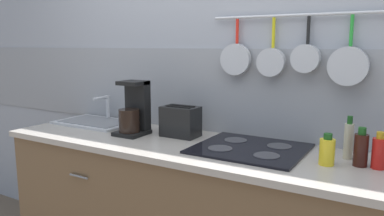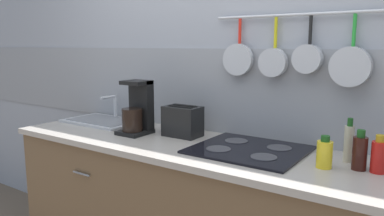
{
  "view_description": "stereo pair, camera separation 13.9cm",
  "coord_description": "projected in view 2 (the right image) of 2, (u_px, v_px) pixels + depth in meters",
  "views": [
    {
      "loc": [
        1.01,
        -1.76,
        1.49
      ],
      "look_at": [
        -0.03,
        0.0,
        1.14
      ],
      "focal_mm": 35.0,
      "sensor_mm": 36.0,
      "label": 1
    },
    {
      "loc": [
        1.13,
        -1.69,
        1.49
      ],
      "look_at": [
        -0.03,
        0.0,
        1.14
      ],
      "focal_mm": 35.0,
      "sensor_mm": 36.0,
      "label": 2
    }
  ],
  "objects": [
    {
      "name": "sink_basin",
      "position": [
        103.0,
        120.0,
        2.71
      ],
      "size": [
        0.55,
        0.35,
        0.19
      ],
      "color": "#B7BABF",
      "rests_on": "countertop"
    },
    {
      "name": "bottle_cooking_wine",
      "position": [
        379.0,
        156.0,
        1.63
      ],
      "size": [
        0.06,
        0.06,
        0.17
      ],
      "color": "red",
      "rests_on": "countertop"
    },
    {
      "name": "countertop",
      "position": [
        196.0,
        148.0,
        2.1
      ],
      "size": [
        2.44,
        0.66,
        0.03
      ],
      "color": "#A59E93",
      "rests_on": "cabinet_base"
    },
    {
      "name": "cooktop",
      "position": [
        249.0,
        149.0,
        1.98
      ],
      "size": [
        0.57,
        0.51,
        0.01
      ],
      "color": "black",
      "rests_on": "countertop"
    },
    {
      "name": "bottle_dish_soap",
      "position": [
        360.0,
        152.0,
        1.66
      ],
      "size": [
        0.06,
        0.06,
        0.18
      ],
      "color": "#33140F",
      "rests_on": "countertop"
    },
    {
      "name": "bottle_hot_sauce",
      "position": [
        325.0,
        153.0,
        1.7
      ],
      "size": [
        0.07,
        0.07,
        0.15
      ],
      "color": "yellow",
      "rests_on": "countertop"
    },
    {
      "name": "toaster",
      "position": [
        183.0,
        121.0,
        2.28
      ],
      "size": [
        0.24,
        0.15,
        0.19
      ],
      "color": "black",
      "rests_on": "countertop"
    },
    {
      "name": "bottle_olive_oil",
      "position": [
        349.0,
        143.0,
        1.77
      ],
      "size": [
        0.05,
        0.05,
        0.21
      ],
      "color": "#BFB799",
      "rests_on": "countertop"
    },
    {
      "name": "coffee_maker",
      "position": [
        137.0,
        112.0,
        2.35
      ],
      "size": [
        0.17,
        0.19,
        0.33
      ],
      "color": "black",
      "rests_on": "countertop"
    },
    {
      "name": "wall_back",
      "position": [
        229.0,
        79.0,
        2.34
      ],
      "size": [
        7.2,
        0.15,
        2.6
      ],
      "color": "#999EA8",
      "rests_on": "ground_plane"
    }
  ]
}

